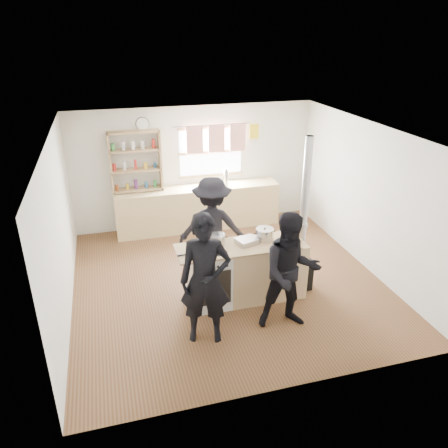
{
  "coord_description": "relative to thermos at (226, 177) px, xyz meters",
  "views": [
    {
      "loc": [
        -1.74,
        -6.07,
        3.91
      ],
      "look_at": [
        -0.08,
        -0.1,
        1.1
      ],
      "focal_mm": 35.0,
      "sensor_mm": 36.0,
      "label": 1
    }
  ],
  "objects": [
    {
      "name": "ground",
      "position": [
        -0.61,
        -2.22,
        -1.07
      ],
      "size": [
        5.0,
        5.0,
        0.01
      ],
      "primitive_type": "cube",
      "color": "brown",
      "rests_on": "ground"
    },
    {
      "name": "back_counter",
      "position": [
        -0.61,
        0.0,
        -0.61
      ],
      "size": [
        3.4,
        0.55,
        0.9
      ],
      "primitive_type": "cube",
      "color": "tan",
      "rests_on": "ground"
    },
    {
      "name": "shelving_unit",
      "position": [
        -1.81,
        0.12,
        0.45
      ],
      "size": [
        1.0,
        0.28,
        1.2
      ],
      "color": "tan",
      "rests_on": "back_counter"
    },
    {
      "name": "thermos",
      "position": [
        0.0,
        0.0,
        0.0
      ],
      "size": [
        0.1,
        0.1,
        0.33
      ],
      "primitive_type": "cylinder",
      "color": "silver",
      "rests_on": "back_counter"
    },
    {
      "name": "cooking_island",
      "position": [
        -0.46,
        -2.77,
        -0.6
      ],
      "size": [
        1.97,
        0.64,
        0.93
      ],
      "color": "silver",
      "rests_on": "ground"
    },
    {
      "name": "skillet_greens",
      "position": [
        -1.22,
        -2.86,
        -0.11
      ],
      "size": [
        0.28,
        0.28,
        0.05
      ],
      "color": "black",
      "rests_on": "cooking_island"
    },
    {
      "name": "roast_tray",
      "position": [
        -0.45,
        -2.73,
        -0.09
      ],
      "size": [
        0.36,
        0.32,
        0.08
      ],
      "color": "silver",
      "rests_on": "cooking_island"
    },
    {
      "name": "stockpot_stove",
      "position": [
        -0.87,
        -2.65,
        -0.05
      ],
      "size": [
        0.23,
        0.23,
        0.19
      ],
      "color": "silver",
      "rests_on": "cooking_island"
    },
    {
      "name": "stockpot_counter",
      "position": [
        -0.15,
        -2.68,
        -0.04
      ],
      "size": [
        0.28,
        0.28,
        0.21
      ],
      "color": "#B7B7B9",
      "rests_on": "cooking_island"
    },
    {
      "name": "bread_board",
      "position": [
        0.24,
        -2.83,
        -0.08
      ],
      "size": [
        0.32,
        0.27,
        0.12
      ],
      "color": "tan",
      "rests_on": "cooking_island"
    },
    {
      "name": "flue_heater",
      "position": [
        0.47,
        -2.7,
        -0.42
      ],
      "size": [
        0.35,
        0.35,
        2.5
      ],
      "color": "black",
      "rests_on": "ground"
    },
    {
      "name": "person_near_left",
      "position": [
        -1.28,
        -3.56,
        -0.15
      ],
      "size": [
        0.76,
        0.59,
        1.83
      ],
      "primitive_type": "imported",
      "rotation": [
        0.0,
        0.0,
        -0.25
      ],
      "color": "black",
      "rests_on": "ground"
    },
    {
      "name": "person_near_right",
      "position": [
        -0.1,
        -3.58,
        -0.2
      ],
      "size": [
        0.92,
        0.76,
        1.72
      ],
      "primitive_type": "imported",
      "rotation": [
        0.0,
        0.0,
        -0.14
      ],
      "color": "black",
      "rests_on": "ground"
    },
    {
      "name": "person_far",
      "position": [
        -0.77,
        -1.89,
        -0.2
      ],
      "size": [
        1.23,
        0.88,
        1.73
      ],
      "primitive_type": "imported",
      "rotation": [
        0.0,
        0.0,
        2.91
      ],
      "color": "black",
      "rests_on": "ground"
    }
  ]
}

